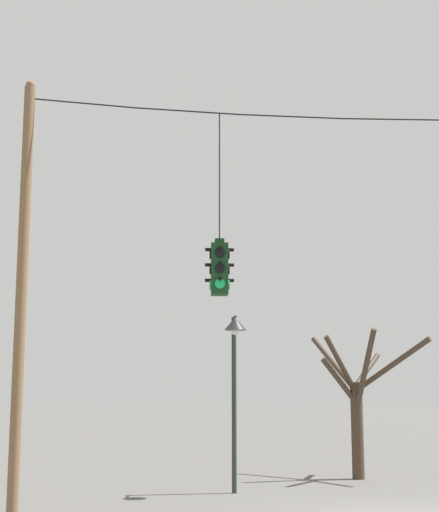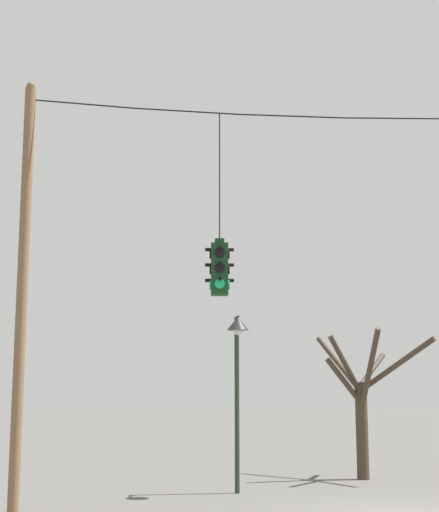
{
  "view_description": "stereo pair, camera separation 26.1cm",
  "coord_description": "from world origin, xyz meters",
  "px_view_note": "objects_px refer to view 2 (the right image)",
  "views": [
    {
      "loc": [
        -4.33,
        -15.91,
        2.49
      ],
      "look_at": [
        -3.67,
        -0.43,
        5.14
      ],
      "focal_mm": 55.0,
      "sensor_mm": 36.0,
      "label": 1
    },
    {
      "loc": [
        -4.07,
        -15.92,
        2.49
      ],
      "look_at": [
        -3.67,
        -0.43,
        5.14
      ],
      "focal_mm": 55.0,
      "sensor_mm": 36.0,
      "label": 2
    }
  ],
  "objects_px": {
    "utility_pole_left": "(22,293)",
    "street_lamp": "(238,353)",
    "traffic_light_near_left_pole": "(220,268)",
    "bare_tree": "(362,399)"
  },
  "relations": [
    {
      "from": "utility_pole_left",
      "to": "street_lamp",
      "type": "xyz_separation_m",
      "value": [
        4.46,
        3.87,
        -1.0
      ]
    },
    {
      "from": "utility_pole_left",
      "to": "bare_tree",
      "type": "distance_m",
      "value": 11.03
    },
    {
      "from": "utility_pole_left",
      "to": "street_lamp",
      "type": "bearing_deg",
      "value": 41.0
    },
    {
      "from": "utility_pole_left",
      "to": "street_lamp",
      "type": "relative_size",
      "value": 2.04
    },
    {
      "from": "traffic_light_near_left_pole",
      "to": "bare_tree",
      "type": "relative_size",
      "value": 0.91
    },
    {
      "from": "utility_pole_left",
      "to": "traffic_light_near_left_pole",
      "type": "distance_m",
      "value": 3.95
    },
    {
      "from": "traffic_light_near_left_pole",
      "to": "street_lamp",
      "type": "distance_m",
      "value": 4.2
    },
    {
      "from": "traffic_light_near_left_pole",
      "to": "bare_tree",
      "type": "distance_m",
      "value": 8.7
    },
    {
      "from": "street_lamp",
      "to": "bare_tree",
      "type": "distance_m",
      "value": 5.05
    },
    {
      "from": "street_lamp",
      "to": "traffic_light_near_left_pole",
      "type": "bearing_deg",
      "value": -97.99
    }
  ]
}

